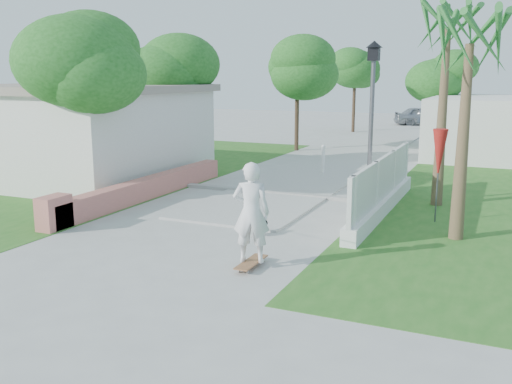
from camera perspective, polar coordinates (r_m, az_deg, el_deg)
The scene contains 21 objects.
ground at distance 12.12m, azimuth -8.58°, elevation -5.61°, with size 90.00×90.00×0.00m, color #B7B7B2.
path_strip at distance 30.59m, azimuth 11.95°, elevation 4.75°, with size 3.20×36.00×0.06m, color #B7B7B2.
curb at distance 17.30m, azimuth 2.10°, elevation -0.10°, with size 6.50×0.25×0.10m, color #999993.
grass_left at distance 22.44m, azimuth -12.77°, elevation 2.22°, with size 8.00×20.00×0.01m, color #28631F.
pink_wall at distance 16.70m, azimuth -11.66°, elevation 0.16°, with size 0.45×8.20×0.80m.
house_left at distance 21.33m, azimuth -18.34°, elevation 5.86°, with size 8.40×7.40×3.23m.
lattice_fence at distance 15.31m, azimuth 12.59°, elevation -0.03°, with size 0.35×7.00×1.50m.
building_right at distance 27.82m, azimuth 23.39°, elevation 6.02°, with size 6.00×8.00×2.60m, color silver.
street_lamp at distance 15.64m, azimuth 11.46°, elevation 7.23°, with size 0.44×0.44×4.44m.
bollard at distance 20.86m, azimuth 6.73°, elevation 3.34°, with size 0.14×0.14×1.09m.
patio_umbrella at distance 14.43m, azimuth 17.85°, elevation 3.59°, with size 0.36×0.36×2.30m.
tree_left_near at distance 16.66m, azimuth -16.72°, elevation 12.04°, with size 3.60×3.60×5.28m.
tree_left_mid at distance 21.68m, azimuth -9.12°, elevation 11.31°, with size 3.20×3.20×4.85m.
tree_path_left at distance 27.33m, azimuth 4.20°, elevation 12.14°, with size 3.40×3.40×5.23m.
tree_path_right at distance 29.87m, azimuth 18.38°, elevation 10.92°, with size 3.00×3.00×4.79m.
tree_path_far at distance 36.84m, azimuth 9.89°, elevation 11.87°, with size 3.20×3.20×5.17m.
palm_far at distance 16.34m, azimuth 18.56°, elevation 14.27°, with size 1.80×1.80×5.30m.
palm_near at distance 12.96m, azimuth 20.52°, elevation 12.63°, with size 1.80×1.80×4.70m.
skateboarder at distance 11.37m, azimuth -0.41°, elevation -1.99°, with size 1.12×2.77×2.01m.
dog at distance 12.92m, azimuth 0.48°, elevation -3.52°, with size 0.29×0.51×0.35m.
parked_car at distance 42.49m, azimuth 16.42°, elevation 7.29°, with size 1.62×4.03×1.37m, color #95979C.
Camera 1 is at (6.28, -9.73, 3.57)m, focal length 40.00 mm.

